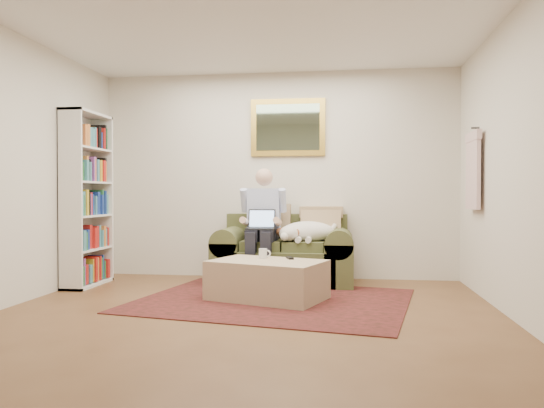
% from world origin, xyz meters
% --- Properties ---
extents(room_shell, '(4.51, 5.00, 2.61)m').
position_xyz_m(room_shell, '(0.00, 0.35, 1.30)').
color(room_shell, brown).
rests_on(room_shell, ground).
extents(rug, '(2.92, 2.50, 0.01)m').
position_xyz_m(rug, '(0.15, 0.99, 0.01)').
color(rug, black).
rests_on(rug, room_shell).
extents(sofa, '(1.62, 0.83, 0.97)m').
position_xyz_m(sofa, '(0.15, 2.05, 0.28)').
color(sofa, brown).
rests_on(sofa, room_shell).
extents(seated_man, '(0.53, 0.76, 1.37)m').
position_xyz_m(seated_man, '(-0.10, 1.91, 0.68)').
color(seated_man, '#8C98D8').
rests_on(seated_man, sofa).
extents(laptop, '(0.32, 0.25, 0.23)m').
position_xyz_m(laptop, '(-0.10, 1.84, 0.72)').
color(laptop, black).
rests_on(laptop, seated_man).
extents(sleeping_dog, '(0.67, 0.42, 0.25)m').
position_xyz_m(sleeping_dog, '(0.44, 1.97, 0.62)').
color(sleeping_dog, white).
rests_on(sleeping_dog, sofa).
extents(ottoman, '(1.25, 1.01, 0.39)m').
position_xyz_m(ottoman, '(0.09, 1.03, 0.20)').
color(ottoman, '#CEB389').
rests_on(ottoman, room_shell).
extents(coffee_mug, '(0.08, 0.08, 0.10)m').
position_xyz_m(coffee_mug, '(0.02, 1.21, 0.44)').
color(coffee_mug, white).
rests_on(coffee_mug, ottoman).
extents(tv_remote, '(0.10, 0.16, 0.02)m').
position_xyz_m(tv_remote, '(0.30, 1.20, 0.40)').
color(tv_remote, black).
rests_on(tv_remote, ottoman).
extents(bookshelf, '(0.28, 0.80, 2.00)m').
position_xyz_m(bookshelf, '(-2.10, 1.60, 1.00)').
color(bookshelf, white).
rests_on(bookshelf, room_shell).
extents(wall_mirror, '(0.94, 0.04, 0.72)m').
position_xyz_m(wall_mirror, '(0.15, 2.47, 1.90)').
color(wall_mirror, gold).
rests_on(wall_mirror, room_shell).
extents(hanging_shirt, '(0.06, 0.52, 0.90)m').
position_xyz_m(hanging_shirt, '(2.19, 1.60, 1.35)').
color(hanging_shirt, beige).
rests_on(hanging_shirt, room_shell).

